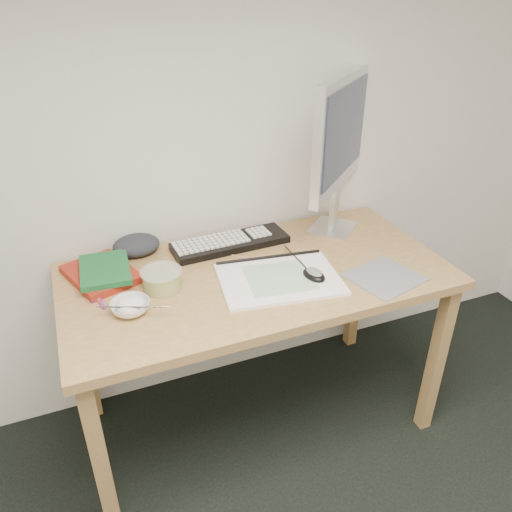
# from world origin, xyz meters

# --- Properties ---
(desk) EXTENTS (1.40, 0.70, 0.75)m
(desk) POSITION_xyz_m (0.05, 1.43, 0.67)
(desk) COLOR tan
(desk) RESTS_ON ground
(mousepad) EXTENTS (0.29, 0.27, 0.00)m
(mousepad) POSITION_xyz_m (0.46, 1.22, 0.75)
(mousepad) COLOR gray
(mousepad) RESTS_ON desk
(sketchpad) EXTENTS (0.46, 0.36, 0.01)m
(sketchpad) POSITION_xyz_m (0.10, 1.35, 0.76)
(sketchpad) COLOR silver
(sketchpad) RESTS_ON desk
(keyboard) EXTENTS (0.47, 0.17, 0.03)m
(keyboard) POSITION_xyz_m (0.03, 1.66, 0.76)
(keyboard) COLOR black
(keyboard) RESTS_ON desk
(monitor) EXTENTS (0.43, 0.39, 0.63)m
(monitor) POSITION_xyz_m (0.49, 1.64, 1.15)
(monitor) COLOR silver
(monitor) RESTS_ON desk
(mouse) EXTENTS (0.08, 0.11, 0.03)m
(mouse) POSITION_xyz_m (0.22, 1.31, 0.78)
(mouse) COLOR black
(mouse) RESTS_ON sketchpad
(rice_bowl) EXTENTS (0.15, 0.15, 0.04)m
(rice_bowl) POSITION_xyz_m (-0.42, 1.35, 0.77)
(rice_bowl) COLOR white
(rice_bowl) RESTS_ON desk
(chopsticks) EXTENTS (0.21, 0.10, 0.02)m
(chopsticks) POSITION_xyz_m (-0.42, 1.32, 0.79)
(chopsticks) COLOR silver
(chopsticks) RESTS_ON rice_bowl
(fruit_tub) EXTENTS (0.18, 0.18, 0.07)m
(fruit_tub) POSITION_xyz_m (-0.29, 1.45, 0.78)
(fruit_tub) COLOR #DBBF4D
(fruit_tub) RESTS_ON desk
(book_red) EXTENTS (0.28, 0.32, 0.03)m
(book_red) POSITION_xyz_m (-0.48, 1.61, 0.76)
(book_red) COLOR maroon
(book_red) RESTS_ON desk
(book_green) EXTENTS (0.18, 0.24, 0.02)m
(book_green) POSITION_xyz_m (-0.47, 1.59, 0.79)
(book_green) COLOR #165A2B
(book_green) RESTS_ON book_red
(cloth_lump) EXTENTS (0.18, 0.16, 0.06)m
(cloth_lump) POSITION_xyz_m (-0.33, 1.75, 0.78)
(cloth_lump) COLOR #2A2E32
(cloth_lump) RESTS_ON desk
(pencil_pink) EXTENTS (0.17, 0.06, 0.01)m
(pencil_pink) POSITION_xyz_m (0.04, 1.46, 0.75)
(pencil_pink) COLOR pink
(pencil_pink) RESTS_ON desk
(pencil_tan) EXTENTS (0.14, 0.14, 0.01)m
(pencil_tan) POSITION_xyz_m (0.07, 1.51, 0.75)
(pencil_tan) COLOR tan
(pencil_tan) RESTS_ON desk
(pencil_black) EXTENTS (0.19, 0.03, 0.01)m
(pencil_black) POSITION_xyz_m (0.12, 1.48, 0.75)
(pencil_black) COLOR black
(pencil_black) RESTS_ON desk
(marker_blue) EXTENTS (0.01, 0.12, 0.01)m
(marker_blue) POSITION_xyz_m (-0.53, 1.51, 0.76)
(marker_blue) COLOR #1B1D97
(marker_blue) RESTS_ON desk
(marker_orange) EXTENTS (0.04, 0.12, 0.01)m
(marker_orange) POSITION_xyz_m (-0.52, 1.48, 0.76)
(marker_orange) COLOR orange
(marker_orange) RESTS_ON desk
(marker_purple) EXTENTS (0.03, 0.13, 0.01)m
(marker_purple) POSITION_xyz_m (-0.51, 1.46, 0.76)
(marker_purple) COLOR purple
(marker_purple) RESTS_ON desk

